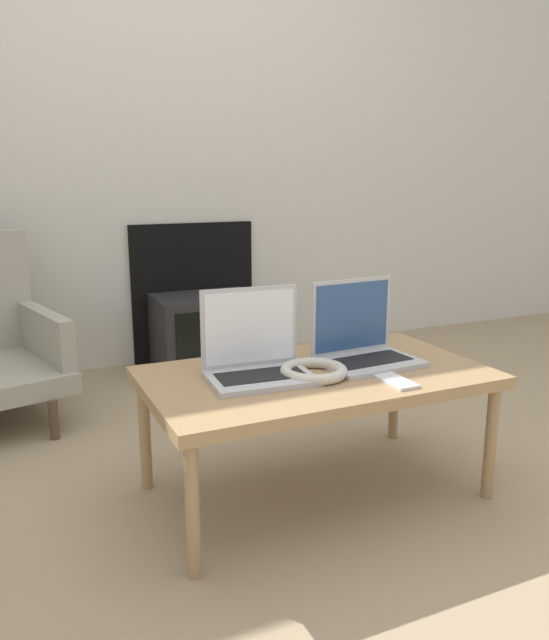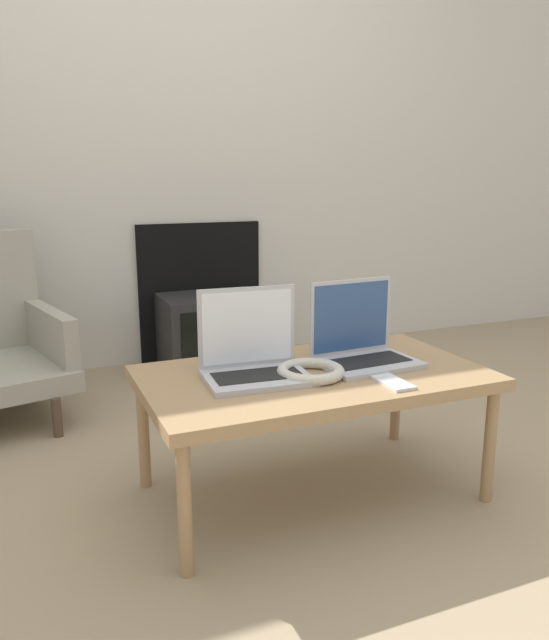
% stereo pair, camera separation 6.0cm
% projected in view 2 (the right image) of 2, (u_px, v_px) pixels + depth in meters
% --- Properties ---
extents(ground_plane, '(14.00, 14.00, 0.00)m').
position_uv_depth(ground_plane, '(330.00, 512.00, 1.84)').
color(ground_plane, '#998466').
extents(wall_back, '(7.00, 0.08, 2.60)m').
position_uv_depth(wall_back, '(171.00, 110.00, 3.12)').
color(wall_back, beige).
rests_on(wall_back, ground_plane).
extents(table, '(1.02, 0.58, 0.40)m').
position_uv_depth(table, '(313.00, 383.00, 1.87)').
color(table, '#9E7A51').
rests_on(table, ground_plane).
extents(laptop_left, '(0.31, 0.24, 0.26)m').
position_uv_depth(laptop_left, '(253.00, 356.00, 1.81)').
color(laptop_left, '#B2B2B7').
rests_on(laptop_left, table).
extents(laptop_right, '(0.31, 0.23, 0.26)m').
position_uv_depth(laptop_right, '(361.00, 343.00, 1.95)').
color(laptop_right, '#B2B2B7').
rests_on(laptop_right, table).
extents(headphones, '(0.20, 0.20, 0.03)m').
position_uv_depth(headphones, '(311.00, 371.00, 1.82)').
color(headphones, beige).
rests_on(headphones, table).
extents(phone, '(0.07, 0.14, 0.01)m').
position_uv_depth(phone, '(393.00, 382.00, 1.76)').
color(phone, silver).
rests_on(phone, table).
extents(tv, '(0.51, 0.37, 0.38)m').
position_uv_depth(tv, '(212.00, 331.00, 3.21)').
color(tv, black).
rests_on(tv, ground_plane).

